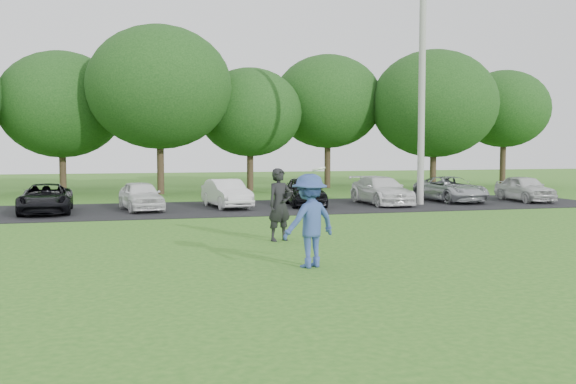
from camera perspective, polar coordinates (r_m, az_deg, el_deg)
ground at (r=12.97m, az=4.00°, el=-6.79°), size 100.00×100.00×0.00m
parking_lot at (r=25.51m, az=-5.49°, el=-1.44°), size 32.00×6.50×0.03m
utility_pole at (r=27.59m, az=11.82°, el=9.99°), size 0.28×0.28×10.69m
frisbee_player at (r=12.95m, az=1.92°, el=-2.56°), size 1.40×1.12×2.06m
camera_bystander at (r=16.57m, az=-0.75°, el=-1.13°), size 0.80×0.67×1.88m
parked_cars at (r=25.44m, az=-5.17°, el=-0.15°), size 28.29×4.70×1.20m
tree_row at (r=35.35m, az=-5.72°, el=8.01°), size 42.39×9.85×8.64m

